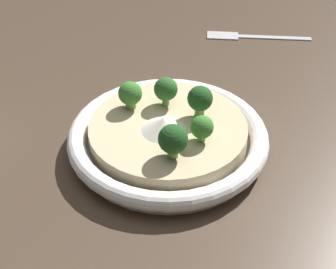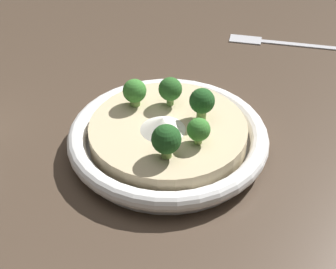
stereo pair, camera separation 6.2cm
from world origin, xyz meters
name	(u,v)px [view 2 (the right image)]	position (x,y,z in m)	size (l,w,h in m)	color
ground_plane	(168,149)	(0.00, 0.00, 0.00)	(6.00, 6.00, 0.00)	#47382B
risotto_bowl	(168,137)	(0.00, 0.00, 0.02)	(0.25, 0.25, 0.04)	white
cheese_sprinkle	(163,124)	(-0.01, -0.01, 0.05)	(0.05, 0.05, 0.02)	white
broccoli_front_right	(199,130)	(0.03, -0.04, 0.06)	(0.03, 0.03, 0.03)	#84A856
broccoli_back_left	(135,92)	(-0.04, 0.05, 0.06)	(0.03, 0.03, 0.04)	#759E4C
broccoli_back_right	(170,90)	(0.01, 0.04, 0.06)	(0.03, 0.03, 0.04)	#668E47
broccoli_front_left	(166,140)	(-0.01, -0.06, 0.06)	(0.03, 0.03, 0.04)	#759E4C
broccoli_right	(202,102)	(0.04, 0.01, 0.06)	(0.03, 0.03, 0.04)	#759E4C
fork_utensil	(270,42)	(0.19, 0.26, 0.00)	(0.17, 0.07, 0.00)	#B7B7BC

